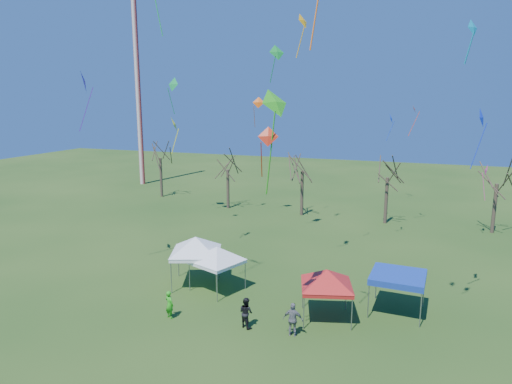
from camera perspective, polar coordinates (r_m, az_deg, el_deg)
ground at (r=25.14m, az=-3.20°, el=-16.49°), size 140.00×140.00×0.00m
radio_mast at (r=65.66m, az=-14.51°, el=11.79°), size 0.70×0.70×25.00m
tree_0 at (r=56.46m, az=-11.95°, el=5.89°), size 3.83×3.83×8.44m
tree_1 at (r=49.45m, az=-3.58°, el=4.54°), size 3.42×3.42×7.54m
tree_2 at (r=46.45m, az=5.86°, el=4.66°), size 3.71×3.71×8.18m
tree_3 at (r=44.87m, az=16.23°, el=3.75°), size 3.59×3.59×7.91m
tree_4 at (r=45.22m, az=28.09°, el=2.88°), size 3.58×3.58×7.89m
tent_white_west at (r=29.46m, az=-7.55°, el=-5.97°), size 3.94×3.94×3.70m
tent_white_mid at (r=28.55m, az=-4.90°, el=-7.19°), size 3.49×3.49×3.29m
tent_red at (r=25.12m, az=8.86°, el=-9.95°), size 3.60×3.60×3.29m
tent_blue at (r=26.97m, az=17.34°, el=-10.12°), size 3.05×3.05×2.27m
person_grey at (r=23.98m, az=4.65°, el=-15.61°), size 1.05×0.48×1.76m
person_dark at (r=24.74m, az=-1.26°, el=-14.82°), size 0.99×0.91×1.65m
person_green at (r=26.11m, az=-10.77°, el=-13.64°), size 0.67×0.56×1.57m
kite_13 at (r=44.60m, az=0.29°, el=11.09°), size 1.21×0.83×2.94m
kite_11 at (r=36.74m, az=2.63°, el=17.03°), size 1.38×1.45×2.92m
kite_27 at (r=19.05m, az=1.48°, el=6.84°), size 0.94×0.65×2.16m
kite_1 at (r=27.12m, az=-10.11°, el=8.27°), size 0.79×1.04×2.16m
kite_22 at (r=43.38m, az=19.19°, el=9.62°), size 0.86×0.88×2.76m
kite_14 at (r=31.52m, az=-20.67°, el=12.75°), size 1.33×1.40×3.80m
kite_9 at (r=22.18m, az=25.48°, el=17.95°), size 0.63×0.75×1.85m
kite_24 at (r=29.35m, az=5.91°, el=20.45°), size 0.77×1.11×2.63m
kite_5 at (r=19.17m, az=2.41°, el=10.98°), size 1.45×1.65×4.49m
kite_12 at (r=42.72m, az=26.77°, el=2.40°), size 0.43×1.00×3.16m
kite_2 at (r=45.66m, az=-10.36°, el=13.08°), size 1.51×1.00×3.55m
kite_17 at (r=26.82m, az=26.43°, el=8.22°), size 0.69×1.09×3.23m
kite_19 at (r=37.65m, az=16.57°, el=8.73°), size 0.56×0.81×2.13m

